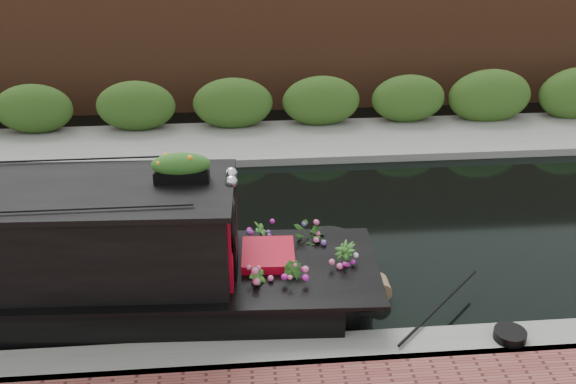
{
  "coord_description": "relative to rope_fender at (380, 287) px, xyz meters",
  "views": [
    {
      "loc": [
        0.19,
        -9.7,
        5.67
      ],
      "look_at": [
        0.98,
        -0.6,
        1.15
      ],
      "focal_mm": 40.0,
      "sensor_mm": 36.0,
      "label": 1
    }
  ],
  "objects": [
    {
      "name": "ground",
      "position": [
        -2.24,
        1.92,
        -0.16
      ],
      "size": [
        80.0,
        80.0,
        0.0
      ],
      "primitive_type": "plane",
      "color": "black",
      "rests_on": "ground"
    },
    {
      "name": "far_brick_wall",
      "position": [
        -2.24,
        9.12,
        -0.16
      ],
      "size": [
        40.0,
        1.0,
        8.0
      ],
      "primitive_type": "cube",
      "color": "brown",
      "rests_on": "ground"
    },
    {
      "name": "far_hedge",
      "position": [
        -2.24,
        7.02,
        -0.16
      ],
      "size": [
        40.0,
        1.1,
        2.8
      ],
      "primitive_type": "cube",
      "color": "#32571D",
      "rests_on": "ground"
    },
    {
      "name": "coiled_mooring_rope",
      "position": [
        1.4,
        -1.41,
        0.15
      ],
      "size": [
        0.42,
        0.42,
        0.12
      ],
      "primitive_type": "cylinder",
      "color": "black",
      "rests_on": "near_bank_coping"
    },
    {
      "name": "rope_fender",
      "position": [
        0.0,
        0.0,
        0.0
      ],
      "size": [
        0.31,
        0.34,
        0.31
      ],
      "primitive_type": "cylinder",
      "rotation": [
        1.57,
        0.0,
        0.0
      ],
      "color": "olive",
      "rests_on": "ground"
    },
    {
      "name": "far_bank_path",
      "position": [
        -2.24,
        6.12,
        -0.16
      ],
      "size": [
        40.0,
        2.4,
        0.34
      ],
      "primitive_type": "cube",
      "color": "gray",
      "rests_on": "ground"
    },
    {
      "name": "near_bank_coping",
      "position": [
        -2.24,
        -1.38,
        -0.16
      ],
      "size": [
        40.0,
        0.6,
        0.5
      ],
      "primitive_type": "cube",
      "color": "gray",
      "rests_on": "ground"
    }
  ]
}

